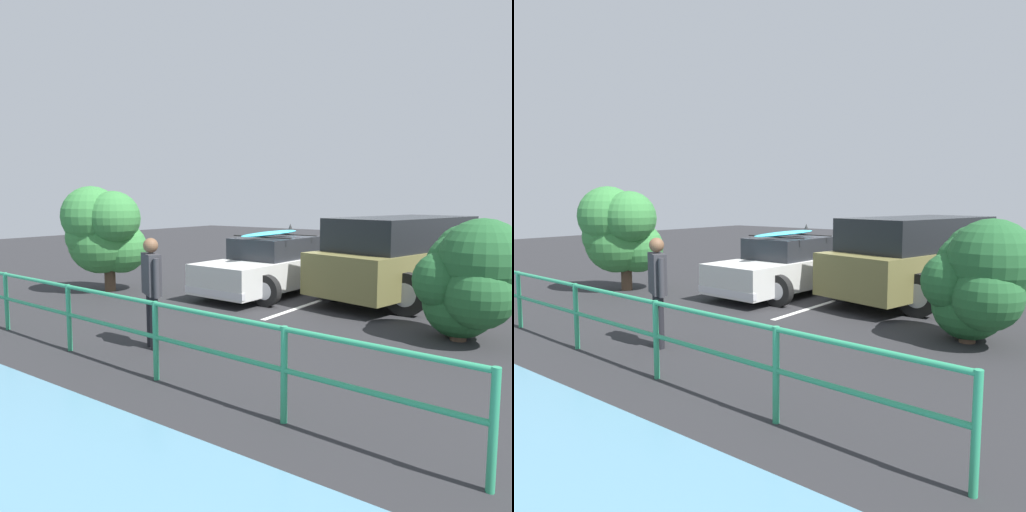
# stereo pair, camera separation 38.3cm
# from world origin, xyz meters

# --- Properties ---
(ground_plane) EXTENTS (44.00, 44.00, 0.02)m
(ground_plane) POSITION_xyz_m (0.00, 0.00, -0.01)
(ground_plane) COLOR #28282B
(ground_plane) RESTS_ON ground
(parking_stripe) EXTENTS (0.12, 4.59, 0.00)m
(parking_stripe) POSITION_xyz_m (-0.72, 0.42, 0.00)
(parking_stripe) COLOR silver
(parking_stripe) RESTS_ON ground
(sedan_car) EXTENTS (2.39, 4.13, 1.62)m
(sedan_car) POSITION_xyz_m (0.66, 0.39, 0.64)
(sedan_car) COLOR silver
(sedan_car) RESTS_ON ground
(suv_car) EXTENTS (3.29, 5.00, 1.84)m
(suv_car) POSITION_xyz_m (-2.10, -0.76, 0.96)
(suv_car) COLOR brown
(suv_car) RESTS_ON ground
(person_bystander) EXTENTS (0.58, 0.39, 1.67)m
(person_bystander) POSITION_xyz_m (-0.37, 5.11, 1.00)
(person_bystander) COLOR black
(person_bystander) RESTS_ON ground
(railing_fence) EXTENTS (9.75, 0.47, 0.99)m
(railing_fence) POSITION_xyz_m (-0.45, 5.97, 0.67)
(railing_fence) COLOR #2D9366
(railing_fence) RESTS_ON ground
(bush_near_left) EXTENTS (1.90, 1.92, 2.54)m
(bush_near_left) POSITION_xyz_m (3.93, 2.64, 1.55)
(bush_near_left) COLOR #4C3828
(bush_near_left) RESTS_ON ground
(bush_near_right) EXTENTS (1.68, 1.58, 1.95)m
(bush_near_right) POSITION_xyz_m (-4.11, 1.93, 1.02)
(bush_near_right) COLOR #4C3828
(bush_near_right) RESTS_ON ground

